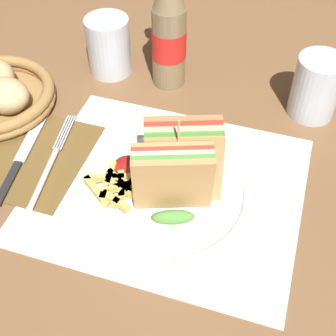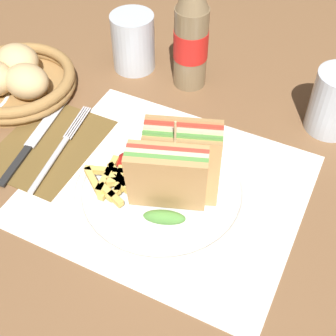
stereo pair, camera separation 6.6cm
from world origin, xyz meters
The scene contains 12 objects.
ground_plane centered at (0.00, 0.00, 0.00)m, with size 4.00×4.00×0.00m, color brown.
placemat centered at (-0.01, -0.01, 0.00)m, with size 0.39×0.33×0.00m.
plate_main centered at (-0.01, -0.03, 0.01)m, with size 0.25×0.25×0.02m.
club_sandwich centered at (0.02, -0.03, 0.07)m, with size 0.12×0.13×0.14m.
fries_pile centered at (-0.07, -0.05, 0.03)m, with size 0.09×0.10×0.02m.
ketchup_blob centered at (-0.06, -0.01, 0.03)m, with size 0.05×0.04×0.02m.
napkin centered at (-0.22, -0.02, 0.00)m, with size 0.15×0.19×0.00m.
fork centered at (-0.19, -0.04, 0.01)m, with size 0.04×0.20×0.01m.
knife centered at (-0.24, -0.02, 0.01)m, with size 0.05×0.21×0.00m.
coke_bottle_near centered at (-0.08, 0.23, 0.10)m, with size 0.06×0.06×0.24m.
glass_near centered at (0.18, 0.23, 0.05)m, with size 0.08×0.08×0.11m.
glass_far centered at (-0.20, 0.23, 0.05)m, with size 0.08×0.08×0.11m.
Camera 1 is at (0.13, -0.44, 0.53)m, focal length 50.00 mm.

